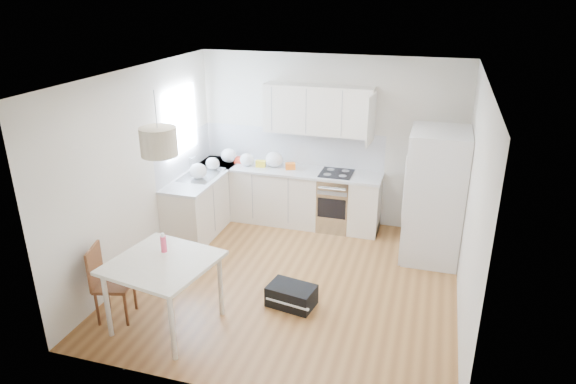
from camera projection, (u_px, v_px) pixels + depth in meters
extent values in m
plane|color=brown|center=(292.00, 281.00, 6.80)|extent=(4.20, 4.20, 0.00)
plane|color=white|center=(293.00, 75.00, 5.79)|extent=(4.20, 4.20, 0.00)
plane|color=silver|center=(329.00, 141.00, 8.16)|extent=(4.20, 0.00, 4.20)
plane|color=silver|center=(142.00, 170.00, 6.85)|extent=(0.00, 4.20, 4.20)
plane|color=silver|center=(472.00, 206.00, 5.74)|extent=(0.00, 4.20, 4.20)
cube|color=#BFE0F9|center=(181.00, 121.00, 7.73)|extent=(0.02, 1.00, 1.00)
cube|color=silver|center=(287.00, 196.00, 8.39)|extent=(3.00, 0.60, 0.88)
cube|color=silver|center=(205.00, 202.00, 8.18)|extent=(0.60, 1.80, 0.88)
cube|color=#BCBEC1|center=(287.00, 170.00, 8.22)|extent=(3.02, 0.64, 0.04)
cube|color=#BCBEC1|center=(203.00, 175.00, 8.01)|extent=(0.64, 1.82, 0.04)
cube|color=silver|center=(293.00, 146.00, 8.37)|extent=(3.00, 0.01, 0.58)
cube|color=silver|center=(184.00, 154.00, 7.97)|extent=(0.01, 1.80, 0.58)
cube|color=silver|center=(318.00, 110.00, 7.87)|extent=(1.70, 0.32, 0.75)
cube|color=beige|center=(162.00, 263.00, 5.63)|extent=(1.22, 1.22, 0.04)
cylinder|color=silver|center=(107.00, 305.00, 5.60)|extent=(0.06, 0.06, 0.79)
cylinder|color=silver|center=(172.00, 327.00, 5.23)|extent=(0.06, 0.06, 0.79)
cylinder|color=silver|center=(160.00, 268.00, 6.34)|extent=(0.06, 0.06, 0.79)
cylinder|color=silver|center=(220.00, 285.00, 5.97)|extent=(0.06, 0.06, 0.79)
cylinder|color=#EA4162|center=(163.00, 243.00, 5.78)|extent=(0.07, 0.07, 0.23)
cube|color=black|center=(292.00, 296.00, 6.25)|extent=(0.61, 0.46, 0.26)
cylinder|color=beige|center=(159.00, 142.00, 5.15)|extent=(0.37, 0.37, 0.29)
ellipsoid|color=white|center=(229.00, 156.00, 8.47)|extent=(0.26, 0.22, 0.24)
ellipsoid|color=white|center=(247.00, 160.00, 8.31)|extent=(0.23, 0.20, 0.21)
ellipsoid|color=white|center=(274.00, 159.00, 8.25)|extent=(0.28, 0.24, 0.25)
ellipsoid|color=white|center=(213.00, 163.00, 8.15)|extent=(0.22, 0.19, 0.20)
ellipsoid|color=white|center=(198.00, 171.00, 7.76)|extent=(0.27, 0.23, 0.24)
cube|color=orange|center=(290.00, 166.00, 8.17)|extent=(0.18, 0.15, 0.10)
cube|color=gold|center=(261.00, 164.00, 8.28)|extent=(0.16, 0.11, 0.11)
cube|color=red|center=(239.00, 160.00, 8.47)|extent=(0.15, 0.10, 0.10)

